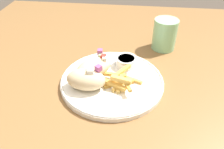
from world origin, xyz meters
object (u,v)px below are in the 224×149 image
plate (112,81)px  water_glass (164,36)px  pita_sandwich_far (94,67)px  pita_sandwich_near (86,79)px  sauce_ramekin (126,61)px  fries_pile (120,80)px

plate → water_glass: size_ratio=2.74×
plate → pita_sandwich_far: bearing=157.6°
pita_sandwich_near → sauce_ramekin: bearing=52.1°
pita_sandwich_near → plate: bearing=34.9°
fries_pile → water_glass: (0.14, 0.25, 0.02)m
pita_sandwich_far → fries_pile: pita_sandwich_far is taller
pita_sandwich_far → water_glass: size_ratio=1.20×
pita_sandwich_near → pita_sandwich_far: pita_sandwich_near is taller
plate → fries_pile: fries_pile is taller
pita_sandwich_near → sauce_ramekin: 0.16m
pita_sandwich_far → water_glass: (0.23, 0.21, 0.01)m
plate → pita_sandwich_far: size_ratio=2.29×
pita_sandwich_far → water_glass: water_glass is taller
water_glass → pita_sandwich_far: bearing=-136.9°
sauce_ramekin → fries_pile: bearing=-97.1°
fries_pile → sauce_ramekin: (0.01, 0.10, 0.00)m
sauce_ramekin → pita_sandwich_far: bearing=-149.0°
pita_sandwich_far → fries_pile: (0.08, -0.04, -0.01)m
sauce_ramekin → water_glass: bearing=49.7°
fries_pile → sauce_ramekin: 0.10m
plate → sauce_ramekin: sauce_ramekin is taller
fries_pile → pita_sandwich_far: bearing=153.1°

